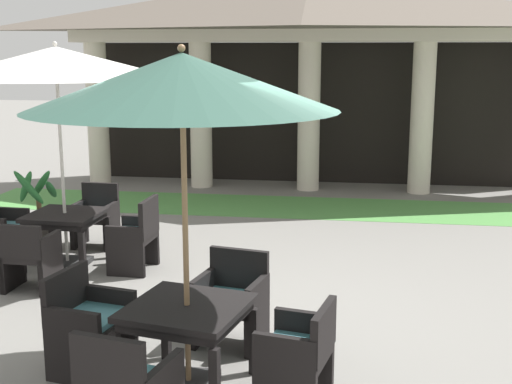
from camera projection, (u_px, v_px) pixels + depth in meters
ground_plane at (252, 343)px, 6.48m from camera, size 60.00×60.00×0.00m
background_pavilion at (311, 24)px, 13.06m from camera, size 9.85×3.13×4.13m
lawn_strip at (301, 207)px, 12.06m from camera, size 11.65×1.74×0.01m
patio_table_near_foreground at (65, 221)px, 8.67m from camera, size 0.90×0.90×0.70m
patio_umbrella_near_foreground at (56, 64)px, 8.27m from camera, size 2.89×2.89×2.83m
patio_chair_near_foreground_east at (136, 238)px, 8.54m from camera, size 0.52×0.63×0.93m
patio_chair_near_foreground_north at (96, 218)px, 9.61m from camera, size 0.58×0.51×0.88m
patio_chair_near_foreground_south at (29, 257)px, 7.82m from camera, size 0.57×0.52×0.82m
patio_table_mid_left at (187, 317)px, 5.49m from camera, size 1.07×1.07×0.72m
patio_umbrella_mid_left at (182, 84)px, 5.11m from camera, size 2.39×2.39×2.77m
patio_chair_mid_left_north at (231, 302)px, 6.41m from camera, size 0.70×0.64×0.87m
patio_chair_mid_left_east at (299, 357)px, 5.22m from camera, size 0.60×0.66×0.85m
patio_chair_mid_left_west at (88, 324)px, 5.85m from camera, size 0.66×0.73×0.88m
potted_palm_left_edge at (40, 224)px, 9.50m from camera, size 0.54×0.54×1.16m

